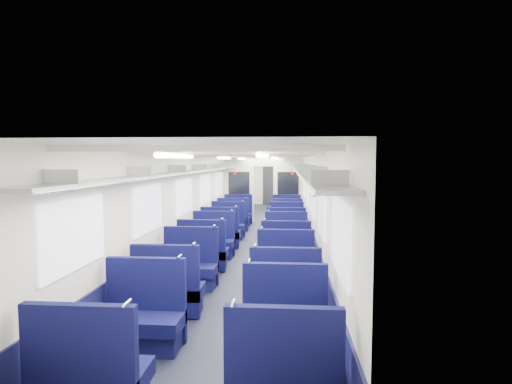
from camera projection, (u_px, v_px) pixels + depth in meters
The scene contains 33 objects.
floor at pixel (257, 237), 11.78m from camera, with size 2.80×18.00×0.01m, color black.
ceiling at pixel (257, 155), 11.60m from camera, with size 2.80×18.00×0.01m, color white.
wall_left at pixel (209, 196), 11.80m from camera, with size 0.02×18.00×2.35m, color silver.
dado_left at pixel (210, 225), 11.86m from camera, with size 0.03×17.90×0.70m, color #11123B.
wall_right at pixel (307, 197), 11.59m from camera, with size 0.02×18.00×2.35m, color silver.
dado_right at pixel (306, 226), 11.65m from camera, with size 0.03×17.90×0.70m, color #11123B.
wall_far at pixel (270, 181), 20.64m from camera, with size 2.80×0.02×2.35m, color silver.
luggage_rack_left at pixel (215, 168), 11.72m from camera, with size 0.36×17.40×0.18m.
luggage_rack_right at pixel (300, 169), 11.54m from camera, with size 0.36×17.40×0.18m.
windows at pixel (256, 189), 11.22m from camera, with size 2.78×15.60×0.75m.
ceiling_fittings at pixel (257, 157), 11.35m from camera, with size 2.70×16.06×0.11m.
end_door at pixel (270, 185), 20.59m from camera, with size 0.75×0.06×2.00m, color black.
bulkhead at pixel (263, 188), 14.66m from camera, with size 2.80×0.10×2.35m.
seat_0 at pixel (89, 380), 3.50m from camera, with size 0.96×0.53×1.08m.
seat_1 at pixel (284, 384), 3.44m from camera, with size 0.96×0.53×1.08m.
seat_2 at pixel (143, 320), 4.82m from camera, with size 0.96×0.53×1.08m.
seat_3 at pixel (285, 330), 4.55m from camera, with size 0.96×0.53×1.08m.
seat_4 at pixel (168, 292), 5.83m from camera, with size 0.96×0.53×1.08m.
seat_5 at pixel (285, 296), 5.66m from camera, with size 0.96×0.53×1.08m.
seat_6 at pixel (190, 269), 7.11m from camera, with size 0.96×0.53×1.08m.
seat_7 at pixel (286, 273), 6.82m from camera, with size 0.96×0.53×1.08m.
seat_8 at pixel (203, 254), 8.23m from camera, with size 0.96×0.53×1.08m.
seat_9 at pixel (286, 256), 8.08m from camera, with size 0.96×0.53×1.08m.
seat_10 at pixel (213, 243), 9.33m from camera, with size 0.96×0.53×1.08m.
seat_11 at pixel (286, 244), 9.23m from camera, with size 0.96×0.53×1.08m.
seat_12 at pixel (221, 234), 10.40m from camera, with size 0.96×0.53×1.08m.
seat_13 at pixel (286, 235), 10.31m from camera, with size 0.96×0.53×1.08m.
seat_14 at pixel (228, 227), 11.59m from camera, with size 0.96×0.53×1.08m.
seat_15 at pixel (286, 228), 11.48m from camera, with size 0.96×0.53×1.08m.
seat_16 at pixel (233, 220), 12.84m from camera, with size 0.96×0.53×1.08m.
seat_17 at pixel (286, 221), 12.64m from camera, with size 0.96×0.53×1.08m.
seat_18 at pixel (238, 216), 13.99m from camera, with size 0.96×0.53×1.08m.
seat_19 at pixel (287, 216), 13.86m from camera, with size 0.96×0.53×1.08m.
Camera 1 is at (0.85, -11.62, 2.20)m, focal length 28.83 mm.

